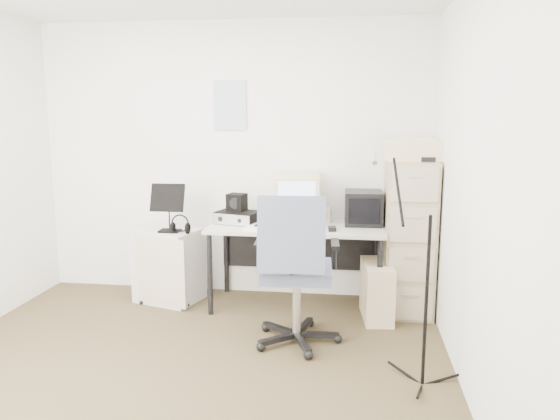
# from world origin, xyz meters

# --- Properties ---
(floor) EXTENTS (3.60, 3.60, 0.01)m
(floor) POSITION_xyz_m (0.00, 0.00, -0.01)
(floor) COLOR #413820
(floor) RESTS_ON ground
(wall_back) EXTENTS (3.60, 0.02, 2.50)m
(wall_back) POSITION_xyz_m (0.00, 1.80, 1.25)
(wall_back) COLOR white
(wall_back) RESTS_ON ground
(wall_right) EXTENTS (0.02, 3.60, 2.50)m
(wall_right) POSITION_xyz_m (1.80, 0.00, 1.25)
(wall_right) COLOR white
(wall_right) RESTS_ON ground
(wall_calendar) EXTENTS (0.30, 0.02, 0.44)m
(wall_calendar) POSITION_xyz_m (-0.02, 1.79, 1.75)
(wall_calendar) COLOR white
(wall_calendar) RESTS_ON wall_back
(filing_cabinet) EXTENTS (0.40, 0.60, 1.30)m
(filing_cabinet) POSITION_xyz_m (1.58, 1.48, 0.65)
(filing_cabinet) COLOR #978862
(filing_cabinet) RESTS_ON floor
(printer) EXTENTS (0.45, 0.32, 0.17)m
(printer) POSITION_xyz_m (1.58, 1.44, 1.38)
(printer) COLOR beige
(printer) RESTS_ON filing_cabinet
(desk) EXTENTS (1.50, 0.70, 0.73)m
(desk) POSITION_xyz_m (0.63, 1.45, 0.36)
(desk) COLOR beige
(desk) RESTS_ON floor
(crt_monitor) EXTENTS (0.45, 0.47, 0.44)m
(crt_monitor) POSITION_xyz_m (0.61, 1.55, 0.95)
(crt_monitor) COLOR beige
(crt_monitor) RESTS_ON desk
(crt_tv) EXTENTS (0.33, 0.35, 0.29)m
(crt_tv) POSITION_xyz_m (1.20, 1.57, 0.87)
(crt_tv) COLOR black
(crt_tv) RESTS_ON desk
(desk_speaker) EXTENTS (0.08, 0.08, 0.14)m
(desk_speaker) POSITION_xyz_m (0.88, 1.60, 0.80)
(desk_speaker) COLOR beige
(desk_speaker) RESTS_ON desk
(keyboard) EXTENTS (0.44, 0.21, 0.02)m
(keyboard) POSITION_xyz_m (0.64, 1.31, 0.74)
(keyboard) COLOR beige
(keyboard) RESTS_ON desk
(mouse) EXTENTS (0.07, 0.11, 0.03)m
(mouse) POSITION_xyz_m (0.94, 1.26, 0.75)
(mouse) COLOR black
(mouse) RESTS_ON desk
(radio_receiver) EXTENTS (0.42, 0.35, 0.10)m
(radio_receiver) POSITION_xyz_m (0.11, 1.47, 0.78)
(radio_receiver) COLOR black
(radio_receiver) RESTS_ON desk
(radio_speaker) EXTENTS (0.18, 0.17, 0.15)m
(radio_speaker) POSITION_xyz_m (0.09, 1.52, 0.91)
(radio_speaker) COLOR black
(radio_speaker) RESTS_ON radio_receiver
(papers) EXTENTS (0.29, 0.36, 0.02)m
(papers) POSITION_xyz_m (0.36, 1.30, 0.74)
(papers) COLOR white
(papers) RESTS_ON desk
(pc_tower) EXTENTS (0.27, 0.52, 0.47)m
(pc_tower) POSITION_xyz_m (1.32, 1.26, 0.23)
(pc_tower) COLOR beige
(pc_tower) RESTS_ON floor
(office_chair) EXTENTS (0.70, 0.70, 1.14)m
(office_chair) POSITION_xyz_m (0.71, 0.68, 0.57)
(office_chair) COLOR slate
(office_chair) RESTS_ON floor
(side_cart) EXTENTS (0.63, 0.56, 0.65)m
(side_cart) POSITION_xyz_m (-0.53, 1.45, 0.33)
(side_cart) COLOR silver
(side_cart) RESTS_ON floor
(music_stand) EXTENTS (0.33, 0.24, 0.44)m
(music_stand) POSITION_xyz_m (-0.49, 1.38, 0.87)
(music_stand) COLOR black
(music_stand) RESTS_ON side_cart
(headphones) EXTENTS (0.21, 0.21, 0.03)m
(headphones) POSITION_xyz_m (-0.37, 1.33, 0.71)
(headphones) COLOR black
(headphones) RESTS_ON side_cart
(mic_stand) EXTENTS (0.02, 0.02, 1.42)m
(mic_stand) POSITION_xyz_m (1.56, 0.15, 0.71)
(mic_stand) COLOR black
(mic_stand) RESTS_ON floor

